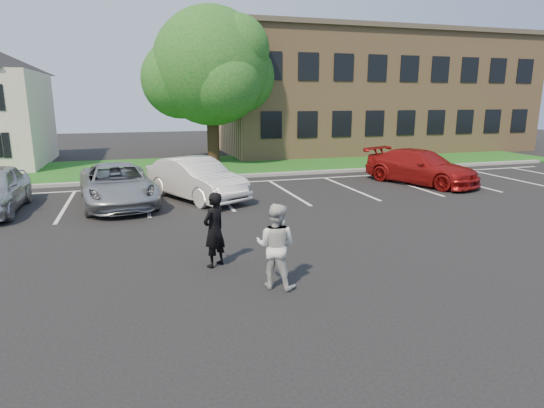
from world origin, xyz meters
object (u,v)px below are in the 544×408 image
Objects in this scene: man_white_shirt at (276,246)px; car_red_compact at (421,167)px; car_silver_minivan at (117,185)px; tree at (212,70)px; man_black_suit at (214,230)px; car_white_sedan at (196,179)px; office_building at (370,93)px.

car_red_compact is at bearing -101.34° from man_white_shirt.
man_white_shirt is at bearing -76.62° from car_silver_minivan.
tree is at bearing -60.73° from man_white_shirt.
man_black_suit is 7.56m from car_silver_minivan.
man_white_shirt is 0.33× the size of car_silver_minivan.
man_white_shirt is (0.98, -1.52, 0.01)m from man_black_suit.
car_red_compact is (10.10, 0.31, -0.03)m from car_white_sedan.
car_silver_minivan is 1.01× the size of car_red_compact.
man_white_shirt is at bearing -113.74° from car_white_sedan.
car_white_sedan is (0.54, 7.28, -0.08)m from man_black_suit.
car_red_compact is at bearing -50.47° from tree.
man_black_suit is (-15.51, -21.49, -3.30)m from office_building.
man_black_suit reaches higher than car_red_compact.
car_red_compact is (10.64, 7.59, -0.11)m from man_black_suit.
man_white_shirt is at bearing 84.18° from man_black_suit.
man_white_shirt reaches higher than car_silver_minivan.
car_red_compact is (12.92, 0.38, 0.03)m from car_silver_minivan.
tree is 1.68× the size of car_silver_minivan.
car_silver_minivan is at bearing 158.54° from car_red_compact.
man_white_shirt is 13.28m from car_red_compact.
tree is 1.85× the size of car_white_sedan.
office_building is at bearing 47.53° from car_red_compact.
man_black_suit is 7.30m from car_white_sedan.
car_white_sedan is at bearing -51.81° from man_white_shirt.
office_building is at bearing 20.02° from tree.
car_white_sedan is (-0.44, 8.80, -0.09)m from man_white_shirt.
car_silver_minivan is (-17.79, -14.29, -3.43)m from office_building.
man_white_shirt is (-1.96, -18.43, -4.48)m from tree.
tree is 17.74m from man_black_suit.
office_building is 26.71m from man_black_suit.
man_white_shirt is at bearing -122.27° from office_building.
tree is at bearing -159.98° from office_building.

